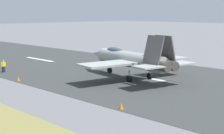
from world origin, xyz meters
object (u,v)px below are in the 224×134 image
at_px(fighter_jet, 131,59).
at_px(marker_cone_mid, 18,79).
at_px(marker_cone_near, 121,106).
at_px(crew_person, 3,66).

bearing_deg(fighter_jet, marker_cone_mid, 53.34).
relative_size(fighter_jet, marker_cone_near, 30.23).
height_order(fighter_jet, marker_cone_near, fighter_jet).
bearing_deg(marker_cone_mid, fighter_jet, -126.66).
relative_size(fighter_jet, marker_cone_mid, 30.23).
bearing_deg(marker_cone_near, fighter_jet, -50.22).
bearing_deg(marker_cone_mid, crew_person, -13.63).
bearing_deg(marker_cone_near, marker_cone_mid, 0.00).
bearing_deg(crew_person, marker_cone_near, 176.06).
distance_m(fighter_jet, marker_cone_mid, 13.80).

